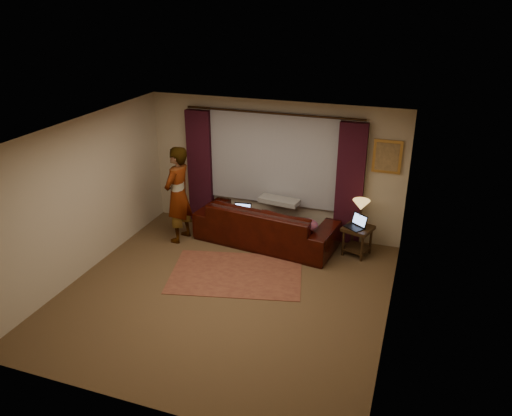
{
  "coord_description": "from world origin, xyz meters",
  "views": [
    {
      "loc": [
        2.68,
        -6.21,
        4.39
      ],
      "look_at": [
        0.1,
        1.2,
        1.0
      ],
      "focal_mm": 35.0,
      "sensor_mm": 36.0,
      "label": 1
    }
  ],
  "objects_px": {
    "tiffany_lamp": "(360,213)",
    "person": "(178,195)",
    "laptop_sofa": "(241,212)",
    "laptop_table": "(355,222)",
    "end_table": "(357,241)",
    "sofa": "(266,217)"
  },
  "relations": [
    {
      "from": "sofa",
      "to": "laptop_table",
      "type": "xyz_separation_m",
      "value": [
        1.64,
        0.03,
        0.13
      ]
    },
    {
      "from": "laptop_table",
      "to": "person",
      "type": "distance_m",
      "value": 3.28
    },
    {
      "from": "laptop_table",
      "to": "person",
      "type": "height_order",
      "value": "person"
    },
    {
      "from": "tiffany_lamp",
      "to": "laptop_table",
      "type": "xyz_separation_m",
      "value": [
        -0.07,
        -0.13,
        -0.13
      ]
    },
    {
      "from": "laptop_sofa",
      "to": "tiffany_lamp",
      "type": "distance_m",
      "value": 2.17
    },
    {
      "from": "end_table",
      "to": "laptop_sofa",
      "type": "bearing_deg",
      "value": -172.68
    },
    {
      "from": "laptop_sofa",
      "to": "end_table",
      "type": "xyz_separation_m",
      "value": [
        2.13,
        0.27,
        -0.38
      ]
    },
    {
      "from": "tiffany_lamp",
      "to": "person",
      "type": "distance_m",
      "value": 3.36
    },
    {
      "from": "person",
      "to": "sofa",
      "type": "bearing_deg",
      "value": 111.44
    },
    {
      "from": "laptop_sofa",
      "to": "tiffany_lamp",
      "type": "xyz_separation_m",
      "value": [
        2.14,
        0.34,
        0.14
      ]
    },
    {
      "from": "end_table",
      "to": "tiffany_lamp",
      "type": "height_order",
      "value": "tiffany_lamp"
    },
    {
      "from": "tiffany_lamp",
      "to": "laptop_table",
      "type": "relative_size",
      "value": 1.37
    },
    {
      "from": "sofa",
      "to": "laptop_sofa",
      "type": "distance_m",
      "value": 0.48
    },
    {
      "from": "laptop_table",
      "to": "person",
      "type": "bearing_deg",
      "value": -136.04
    },
    {
      "from": "end_table",
      "to": "tiffany_lamp",
      "type": "relative_size",
      "value": 1.11
    },
    {
      "from": "person",
      "to": "laptop_sofa",
      "type": "bearing_deg",
      "value": 108.23
    },
    {
      "from": "end_table",
      "to": "person",
      "type": "distance_m",
      "value": 3.4
    },
    {
      "from": "sofa",
      "to": "person",
      "type": "xyz_separation_m",
      "value": [
        -1.6,
        -0.41,
        0.39
      ]
    },
    {
      "from": "laptop_sofa",
      "to": "end_table",
      "type": "bearing_deg",
      "value": 0.21
    },
    {
      "from": "tiffany_lamp",
      "to": "laptop_table",
      "type": "bearing_deg",
      "value": -118.68
    },
    {
      "from": "laptop_table",
      "to": "sofa",
      "type": "bearing_deg",
      "value": -142.72
    },
    {
      "from": "tiffany_lamp",
      "to": "person",
      "type": "height_order",
      "value": "person"
    }
  ]
}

